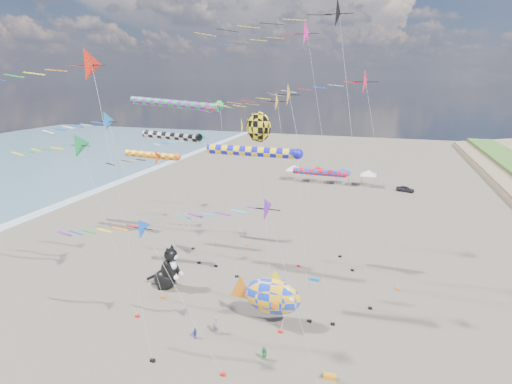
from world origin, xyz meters
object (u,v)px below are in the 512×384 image
object	(u,v)px
fish_inflatable	(272,296)
person_adult	(216,326)
child_blue	(195,333)
child_green	(264,354)
cat_inflatable	(166,267)
parked_car	(405,189)

from	to	relation	value
fish_inflatable	person_adult	distance (m)	5.27
person_adult	child_blue	xyz separation A→B (m)	(-1.41, -1.11, -0.30)
fish_inflatable	child_green	bearing A→B (deg)	-81.09
cat_inflatable	fish_inflatable	distance (m)	12.10
cat_inflatable	child_green	xyz separation A→B (m)	(12.52, -7.53, -1.80)
person_adult	child_green	xyz separation A→B (m)	(4.78, -1.98, -0.20)
child_green	parked_car	world-z (taller)	child_green
cat_inflatable	parked_car	world-z (taller)	cat_inflatable
person_adult	child_blue	distance (m)	1.82
person_adult	parked_car	xyz separation A→B (m)	(16.93, 50.89, -0.23)
person_adult	child_blue	size ratio (longest dim) A/B	1.61
cat_inflatable	person_adult	size ratio (longest dim) A/B	3.05
cat_inflatable	person_adult	world-z (taller)	cat_inflatable
cat_inflatable	parked_car	distance (m)	51.65
person_adult	parked_car	world-z (taller)	person_adult
child_green	child_blue	world-z (taller)	child_green
cat_inflatable	fish_inflatable	world-z (taller)	fish_inflatable
cat_inflatable	child_blue	xyz separation A→B (m)	(6.33, -6.66, -1.90)
fish_inflatable	child_blue	xyz separation A→B (m)	(-5.44, -3.89, -2.23)
fish_inflatable	child_green	world-z (taller)	fish_inflatable
person_adult	child_blue	bearing A→B (deg)	-145.46
child_green	cat_inflatable	bearing A→B (deg)	169.36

